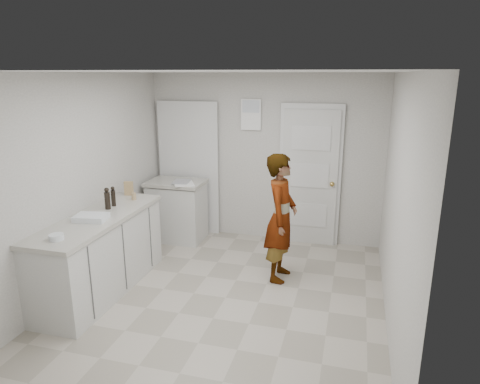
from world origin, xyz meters
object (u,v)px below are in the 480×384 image
(person, at_px, (281,218))
(egg_bowl, at_px, (56,237))
(oil_cruet_b, at_px, (113,197))
(cake_mix_box, at_px, (129,188))
(oil_cruet_a, at_px, (107,199))
(baking_dish, at_px, (91,218))
(spice_jar, at_px, (134,196))

(person, relative_size, egg_bowl, 11.13)
(oil_cruet_b, relative_size, egg_bowl, 1.73)
(oil_cruet_b, bearing_deg, cake_mix_box, 97.75)
(oil_cruet_a, xyz_separation_m, baking_dish, (0.04, -0.40, -0.10))
(egg_bowl, bearing_deg, baking_dish, 91.30)
(oil_cruet_a, height_order, egg_bowl, oil_cruet_a)
(oil_cruet_b, distance_m, egg_bowl, 1.13)
(person, relative_size, oil_cruet_a, 5.96)
(oil_cruet_a, bearing_deg, spice_jar, 76.38)
(spice_jar, relative_size, oil_cruet_a, 0.33)
(spice_jar, relative_size, oil_cruet_b, 0.36)
(person, bearing_deg, spice_jar, 97.38)
(cake_mix_box, distance_m, egg_bowl, 1.62)
(spice_jar, bearing_deg, egg_bowl, -92.00)
(oil_cruet_b, relative_size, baking_dish, 0.65)
(oil_cruet_a, bearing_deg, cake_mix_box, 96.06)
(person, distance_m, cake_mix_box, 2.06)
(oil_cruet_a, xyz_separation_m, egg_bowl, (0.06, -1.00, -0.10))
(cake_mix_box, bearing_deg, oil_cruet_a, -96.86)
(person, height_order, oil_cruet_a, person)
(spice_jar, bearing_deg, baking_dish, -94.33)
(egg_bowl, bearing_deg, spice_jar, 88.00)
(cake_mix_box, height_order, oil_cruet_a, oil_cruet_a)
(spice_jar, distance_m, baking_dish, 0.84)
(egg_bowl, bearing_deg, cake_mix_box, 94.27)
(cake_mix_box, xyz_separation_m, baking_dish, (0.11, -1.02, -0.06))
(person, xyz_separation_m, spice_jar, (-1.88, -0.18, 0.18))
(baking_dish, xyz_separation_m, egg_bowl, (0.01, -0.60, -0.00))
(oil_cruet_b, bearing_deg, baking_dish, -85.60)
(spice_jar, relative_size, egg_bowl, 0.62)
(oil_cruet_a, distance_m, baking_dish, 0.42)
(spice_jar, xyz_separation_m, oil_cruet_a, (-0.11, -0.43, 0.08))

